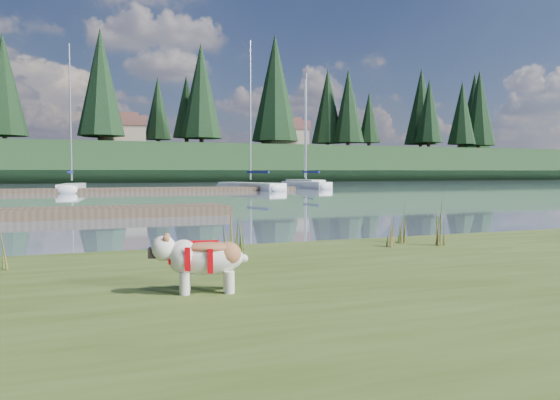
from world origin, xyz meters
name	(u,v)px	position (x,y,z in m)	size (l,w,h in m)	color
ground	(86,193)	(0.00, 30.00, 0.00)	(200.00, 200.00, 0.00)	gray
bank	(241,371)	(0.00, -6.00, 0.17)	(60.00, 9.00, 0.35)	#40521F
ridge	(77,164)	(0.00, 73.00, 2.50)	(200.00, 20.00, 5.00)	#193118
bulldog	(204,256)	(0.13, -4.44, 0.67)	(0.88, 0.46, 0.52)	silver
dock_far	(116,190)	(2.00, 30.00, 0.15)	(26.00, 2.20, 0.30)	#4C3D2C
sailboat_bg_2	(73,187)	(-0.80, 32.62, 0.33)	(2.10, 7.03, 10.51)	white
sailboat_bg_3	(246,186)	(12.01, 32.03, 0.32)	(3.88, 8.06, 11.70)	white
sailboat_bg_4	(302,184)	(17.88, 34.26, 0.33)	(2.42, 6.79, 9.98)	white
sailboat_bg_5	(302,182)	(22.75, 45.54, 0.32)	(1.63, 8.01, 11.43)	white
weed_0	(231,234)	(0.98, -2.39, 0.62)	(0.17, 0.14, 0.65)	#475B23
weed_1	(238,234)	(1.12, -2.20, 0.60)	(0.17, 0.14, 0.59)	#475B23
weed_2	(442,224)	(4.12, -2.65, 0.66)	(0.17, 0.14, 0.75)	#475B23
weed_4	(392,232)	(3.36, -2.50, 0.57)	(0.17, 0.14, 0.52)	#475B23
weed_5	(403,224)	(3.77, -2.17, 0.63)	(0.17, 0.14, 0.67)	#475B23
mud_lip	(148,270)	(0.00, -1.60, 0.07)	(60.00, 0.50, 0.14)	#33281C
conifer_4	(101,82)	(3.00, 66.00, 13.09)	(6.16, 6.16, 15.10)	#382619
conifer_5	(186,107)	(15.00, 70.00, 10.83)	(3.96, 3.96, 10.35)	#382619
conifer_6	(275,88)	(28.00, 68.00, 13.99)	(7.04, 7.04, 17.00)	#382619
conifer_7	(348,106)	(42.00, 71.00, 12.19)	(5.28, 5.28, 13.20)	#382619
conifer_8	(429,111)	(55.00, 67.00, 11.51)	(4.62, 4.62, 11.77)	#382619
conifer_9	(479,108)	(68.00, 70.00, 12.87)	(5.94, 5.94, 14.62)	#382619
house_1	(122,130)	(6.00, 71.00, 7.31)	(6.30, 5.30, 4.65)	gray
house_2	(285,133)	(30.00, 69.00, 7.31)	(6.30, 5.30, 4.65)	gray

